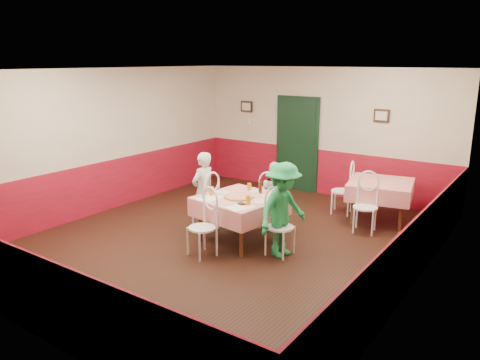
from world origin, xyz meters
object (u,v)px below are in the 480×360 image
Objects in this scene: chair_far at (273,204)px; pizza at (239,197)px; second_table at (379,201)px; diner_far at (275,195)px; chair_second_b at (365,208)px; wallet at (242,204)px; chair_left at (205,204)px; glass_c at (249,187)px; main_table at (240,219)px; glass_a at (212,191)px; glass_b at (248,200)px; diner_left at (203,191)px; chair_second_a at (342,191)px; diner_right at (283,210)px; chair_near at (202,228)px; beer_bottle at (260,187)px; chair_right at (280,227)px.

chair_far reaches higher than pizza.
second_table is 2.04m from diner_far.
chair_second_b reaches higher than wallet.
chair_left is 0.88m from glass_c.
main_table is 0.67m from glass_a.
glass_b reaches higher than chair_second_b.
chair_second_a is at bearing 146.57° from diner_left.
diner_left is (-1.01, -0.71, 0.24)m from chair_far.
glass_b reaches higher than glass_c.
pizza is at bearing -30.48° from chair_second_a.
wallet is at bearing -116.28° from second_table.
chair_left is at bearing 169.48° from pizza.
chair_left is 1.00× the size of chair_far.
glass_c is 0.08× the size of diner_right.
second_table is 9.04× the size of glass_c.
chair_near is 0.83m from glass_b.
second_table is at bearing 72.13° from wallet.
second_table is 0.81× the size of diner_left.
diner_left is at bearing -166.02° from beer_bottle.
glass_b is at bearing 108.99° from chair_right.
beer_bottle is at bearing 107.18° from glass_b.
diner_far is 0.82× the size of diner_right.
chair_right is 1.85m from chair_second_b.
glass_a is (0.39, -0.31, 0.38)m from chair_left.
chair_near reaches higher than glass_c.
chair_near is (0.72, -0.97, 0.00)m from chair_left.
second_table is 1.24× the size of chair_far.
chair_far is at bearing -36.25° from chair_second_a.
chair_second_a is 0.74× the size of diner_far.
second_table is 7.63× the size of glass_b.
glass_a is 0.83m from beer_bottle.
glass_b is at bearing 108.88° from diner_far.
pizza is at bearing 144.87° from glass_b.
diner_far reaches higher than chair_left.
wallet is at bearing -10.81° from glass_a.
chair_far is 0.61× the size of diner_right.
diner_left is (-0.78, -0.30, -0.13)m from glass_c.
diner_far is at bearing 62.31° from glass_c.
diner_far is (-0.22, 1.17, -0.23)m from glass_b.
chair_far is at bearing 129.23° from diner_left.
beer_bottle is 0.92m from diner_right.
chair_second_a is 0.61× the size of diner_right.
second_table is 2.58m from diner_right.
chair_far is 1.21m from wallet.
diner_left is 1.80m from diner_right.
chair_near is 0.83m from glass_a.
chair_far is 8.18× the size of wallet.
wallet is (-0.10, -0.04, -0.06)m from glass_b.
chair_second_b is 2.86m from diner_left.
second_table is 0.76× the size of diner_right.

